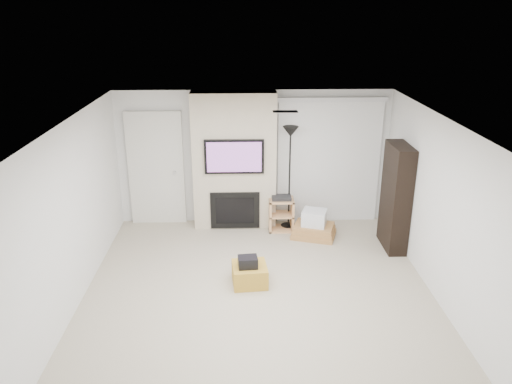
{
  "coord_description": "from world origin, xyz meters",
  "views": [
    {
      "loc": [
        -0.23,
        -6.12,
        3.88
      ],
      "look_at": [
        0.0,
        1.2,
        1.15
      ],
      "focal_mm": 35.0,
      "sensor_mm": 36.0,
      "label": 1
    }
  ],
  "objects_px": {
    "av_stand": "(281,212)",
    "box_stack": "(314,227)",
    "floor_lamp": "(290,149)",
    "bookshelf": "(396,197)",
    "ottoman": "(250,274)"
  },
  "relations": [
    {
      "from": "floor_lamp",
      "to": "box_stack",
      "type": "height_order",
      "value": "floor_lamp"
    },
    {
      "from": "av_stand",
      "to": "box_stack",
      "type": "xyz_separation_m",
      "value": [
        0.56,
        -0.31,
        -0.16
      ]
    },
    {
      "from": "ottoman",
      "to": "av_stand",
      "type": "xyz_separation_m",
      "value": [
        0.61,
        1.9,
        0.2
      ]
    },
    {
      "from": "av_stand",
      "to": "ottoman",
      "type": "bearing_deg",
      "value": -107.93
    },
    {
      "from": "ottoman",
      "to": "floor_lamp",
      "type": "distance_m",
      "value": 2.55
    },
    {
      "from": "bookshelf",
      "to": "ottoman",
      "type": "bearing_deg",
      "value": -154.83
    },
    {
      "from": "bookshelf",
      "to": "av_stand",
      "type": "bearing_deg",
      "value": 158.04
    },
    {
      "from": "ottoman",
      "to": "av_stand",
      "type": "bearing_deg",
      "value": 72.07
    },
    {
      "from": "av_stand",
      "to": "box_stack",
      "type": "distance_m",
      "value": 0.66
    },
    {
      "from": "ottoman",
      "to": "floor_lamp",
      "type": "bearing_deg",
      "value": 69.28
    },
    {
      "from": "box_stack",
      "to": "bookshelf",
      "type": "relative_size",
      "value": 0.49
    },
    {
      "from": "ottoman",
      "to": "box_stack",
      "type": "height_order",
      "value": "box_stack"
    },
    {
      "from": "floor_lamp",
      "to": "bookshelf",
      "type": "relative_size",
      "value": 1.06
    },
    {
      "from": "ottoman",
      "to": "box_stack",
      "type": "relative_size",
      "value": 0.57
    },
    {
      "from": "floor_lamp",
      "to": "bookshelf",
      "type": "distance_m",
      "value": 2.0
    }
  ]
}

